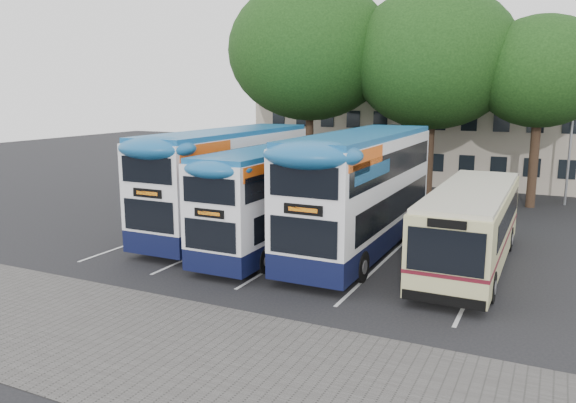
% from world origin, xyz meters
% --- Properties ---
extents(ground, '(120.00, 120.00, 0.00)m').
position_xyz_m(ground, '(0.00, 0.00, 0.00)').
color(ground, black).
rests_on(ground, ground).
extents(paving_strip, '(40.00, 6.00, 0.01)m').
position_xyz_m(paving_strip, '(-2.00, -5.00, 0.01)').
color(paving_strip, '#595654').
rests_on(paving_strip, ground).
extents(bay_lines, '(14.12, 11.00, 0.01)m').
position_xyz_m(bay_lines, '(-3.75, 5.00, 0.01)').
color(bay_lines, silver).
rests_on(bay_lines, ground).
extents(depot_building, '(32.40, 8.40, 6.20)m').
position_xyz_m(depot_building, '(0.00, 26.99, 3.15)').
color(depot_building, '#AC9E8B').
rests_on(depot_building, ground).
extents(lamp_post, '(0.25, 1.05, 9.06)m').
position_xyz_m(lamp_post, '(6.00, 19.97, 5.08)').
color(lamp_post, gray).
rests_on(lamp_post, ground).
extents(tree_left, '(10.17, 10.17, 13.27)m').
position_xyz_m(tree_left, '(-8.99, 17.44, 8.94)').
color(tree_left, black).
rests_on(tree_left, ground).
extents(tree_mid, '(9.64, 9.64, 12.42)m').
position_xyz_m(tree_mid, '(-1.55, 18.41, 8.31)').
color(tree_mid, black).
rests_on(tree_mid, ground).
extents(tree_right, '(7.10, 7.10, 10.50)m').
position_xyz_m(tree_right, '(4.22, 18.46, 7.46)').
color(tree_right, black).
rests_on(tree_right, ground).
extents(bus_dd_left, '(2.74, 11.30, 4.71)m').
position_xyz_m(bus_dd_left, '(-8.07, 6.18, 2.60)').
color(bus_dd_left, '#0E1336').
rests_on(bus_dd_left, ground).
extents(bus_dd_mid, '(2.44, 10.07, 4.20)m').
position_xyz_m(bus_dd_mid, '(-4.83, 4.76, 2.31)').
color(bus_dd_mid, '#0E1336').
rests_on(bus_dd_mid, ground).
extents(bus_dd_right, '(2.80, 11.56, 4.82)m').
position_xyz_m(bus_dd_right, '(-1.56, 5.84, 2.65)').
color(bus_dd_right, '#0E1336').
rests_on(bus_dd_right, ground).
extents(bus_single, '(2.55, 10.04, 2.99)m').
position_xyz_m(bus_single, '(2.77, 5.42, 1.70)').
color(bus_single, '#CEC789').
rests_on(bus_single, ground).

